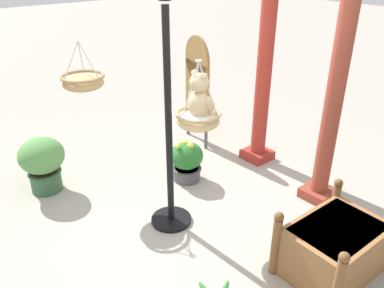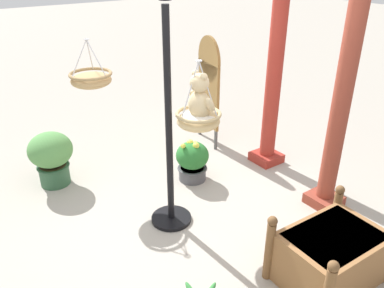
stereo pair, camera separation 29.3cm
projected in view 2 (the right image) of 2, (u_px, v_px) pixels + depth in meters
The scene contains 11 objects.
ground_plane at pixel (188, 221), 4.30m from camera, with size 40.00×40.00×0.00m, color #A8A093.
display_pole_central at pixel (170, 164), 4.01m from camera, with size 0.44×0.44×2.32m.
hanging_basket_with_teddy at pixel (198, 119), 3.81m from camera, with size 0.45×0.45×0.69m.
teddy_bear at pixel (200, 99), 3.73m from camera, with size 0.33×0.30×0.48m.
hanging_basket_left_high at pixel (91, 79), 4.47m from camera, with size 0.49×0.49×0.55m.
greenhouse_pillar_left at pixel (344, 86), 3.95m from camera, with size 0.37×0.37×3.00m.
greenhouse_pillar_right at pixel (275, 69), 4.94m from camera, with size 0.39×0.39×2.76m.
wooden_planter_box at pixel (331, 255), 3.43m from camera, with size 0.75×0.99×0.67m.
potted_plant_tall_leafy at pixel (192, 160), 4.98m from camera, with size 0.42×0.42×0.56m.
potted_plant_bushy_green at pixel (51, 156), 4.83m from camera, with size 0.54×0.54×0.70m.
display_sign_board at pixel (209, 82), 5.68m from camera, with size 0.65×0.18×1.63m.
Camera 2 is at (2.87, -1.97, 2.68)m, focal length 36.44 mm.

